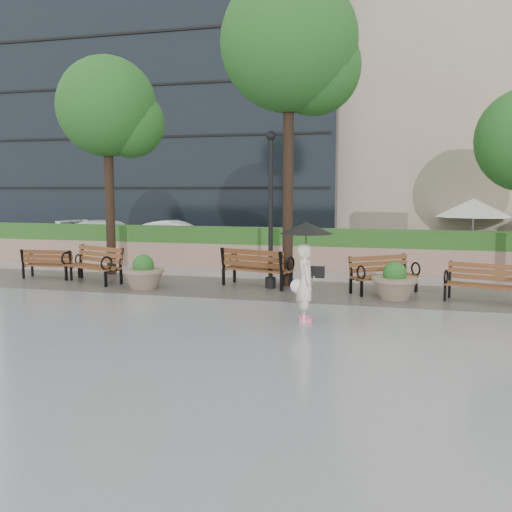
% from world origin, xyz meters
% --- Properties ---
extents(ground, '(100.00, 100.00, 0.00)m').
position_xyz_m(ground, '(0.00, 0.00, 0.00)').
color(ground, gray).
rests_on(ground, ground).
extents(cobble_strip, '(28.00, 3.20, 0.01)m').
position_xyz_m(cobble_strip, '(0.00, 3.00, 0.01)').
color(cobble_strip, '#383330').
rests_on(cobble_strip, ground).
extents(hedge_wall, '(24.00, 0.80, 1.35)m').
position_xyz_m(hedge_wall, '(0.00, 7.00, 0.66)').
color(hedge_wall, '#91715E').
rests_on(hedge_wall, ground).
extents(asphalt_street, '(40.00, 7.00, 0.00)m').
position_xyz_m(asphalt_street, '(0.00, 11.00, 0.00)').
color(asphalt_street, black).
rests_on(asphalt_street, ground).
extents(bldg_glass, '(20.00, 10.00, 25.00)m').
position_xyz_m(bldg_glass, '(-9.00, 22.00, 12.50)').
color(bldg_glass, black).
rests_on(bldg_glass, ground).
extents(bench_0, '(1.66, 0.74, 0.87)m').
position_xyz_m(bench_0, '(-5.68, 3.13, 0.26)').
color(bench_0, brown).
rests_on(bench_0, ground).
extents(bench_1, '(2.01, 1.41, 1.01)m').
position_xyz_m(bench_1, '(-4.06, 2.77, 0.30)').
color(bench_1, brown).
rests_on(bench_1, ground).
extents(bench_2, '(2.05, 1.30, 1.03)m').
position_xyz_m(bench_2, '(0.57, 3.28, 0.31)').
color(bench_2, brown).
rests_on(bench_2, ground).
extents(bench_3, '(1.79, 1.62, 0.94)m').
position_xyz_m(bench_3, '(3.93, 3.22, 0.28)').
color(bench_3, brown).
rests_on(bench_3, ground).
extents(bench_4, '(1.79, 1.10, 0.90)m').
position_xyz_m(bench_4, '(6.21, 2.49, 0.27)').
color(bench_4, brown).
rests_on(bench_4, ground).
extents(planter_left, '(1.10, 1.10, 0.92)m').
position_xyz_m(planter_left, '(-2.25, 2.23, 0.36)').
color(planter_left, '#7F6B56').
rests_on(planter_left, ground).
extents(planter_right, '(1.09, 1.09, 0.92)m').
position_xyz_m(planter_right, '(4.22, 2.42, 0.36)').
color(planter_right, '#7F6B56').
rests_on(planter_right, ground).
extents(lamppost, '(0.28, 0.28, 4.13)m').
position_xyz_m(lamppost, '(0.99, 3.15, 1.82)').
color(lamppost, black).
rests_on(lamppost, ground).
extents(tree_0, '(3.15, 3.00, 6.60)m').
position_xyz_m(tree_0, '(-4.23, 4.46, 4.96)').
color(tree_0, black).
rests_on(tree_0, ground).
extents(tree_1, '(3.66, 3.60, 8.23)m').
position_xyz_m(tree_1, '(1.51, 3.70, 6.25)').
color(tree_1, black).
rests_on(tree_1, ground).
extents(patio_umb_white, '(2.50, 2.50, 2.30)m').
position_xyz_m(patio_umb_white, '(6.64, 9.13, 1.99)').
color(patio_umb_white, black).
rests_on(patio_umb_white, ground).
extents(car_left, '(4.94, 2.94, 1.34)m').
position_xyz_m(car_left, '(-7.57, 9.98, 0.67)').
color(car_left, silver).
rests_on(car_left, ground).
extents(car_right, '(4.11, 1.72, 1.32)m').
position_xyz_m(car_right, '(-4.83, 10.61, 0.66)').
color(car_right, silver).
rests_on(car_right, ground).
extents(pedestrian, '(1.08, 1.08, 1.98)m').
position_xyz_m(pedestrian, '(2.53, -0.34, 1.21)').
color(pedestrian, '#F1E5CB').
rests_on(pedestrian, ground).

